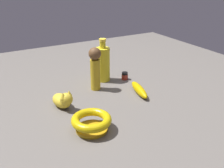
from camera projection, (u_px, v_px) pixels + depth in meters
The scene contains 7 objects.
ground at pixel (112, 100), 1.20m from camera, with size 2.00×2.00×0.00m, color #5B5651.
banana at pixel (139, 90), 1.25m from camera, with size 0.18×0.04×0.04m, color #BD9904.
person_figure_adult at pixel (95, 67), 1.26m from camera, with size 0.06×0.06×0.21m.
bowl at pixel (91, 122), 0.96m from camera, with size 0.15×0.15×0.06m.
cat_figurine at pixel (63, 100), 1.12m from camera, with size 0.14×0.08×0.09m.
nail_polish_jar at pixel (125, 76), 1.41m from camera, with size 0.03×0.03×0.04m.
bottle_tall at pixel (103, 63), 1.37m from camera, with size 0.07×0.07×0.22m.
Camera 1 is at (0.93, -0.53, 0.55)m, focal length 42.37 mm.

